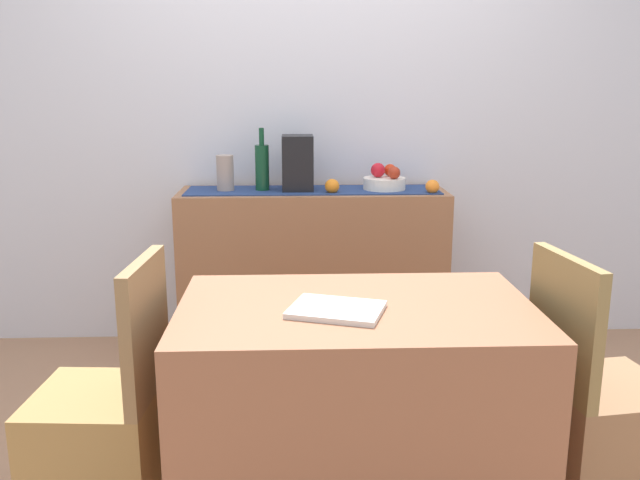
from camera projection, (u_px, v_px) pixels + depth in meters
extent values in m
cube|color=#A37658|center=(317.00, 436.00, 2.80)|extent=(6.40, 6.40, 0.02)
cube|color=silver|center=(309.00, 99.00, 3.63)|extent=(6.40, 0.06, 2.70)
cube|color=#986543|center=(313.00, 272.00, 3.59)|extent=(1.40, 0.42, 0.88)
cube|color=navy|center=(313.00, 190.00, 3.48)|extent=(1.31, 0.32, 0.01)
cylinder|color=white|center=(384.00, 183.00, 3.49)|extent=(0.22, 0.22, 0.06)
sphere|color=red|center=(378.00, 170.00, 3.49)|extent=(0.08, 0.08, 0.08)
sphere|color=red|center=(390.00, 170.00, 3.53)|extent=(0.06, 0.06, 0.06)
sphere|color=#A52E19|center=(394.00, 173.00, 3.43)|extent=(0.06, 0.06, 0.06)
cylinder|color=#124126|center=(262.00, 168.00, 3.45)|extent=(0.07, 0.07, 0.24)
cylinder|color=#124126|center=(261.00, 136.00, 3.41)|extent=(0.03, 0.03, 0.09)
cube|color=black|center=(298.00, 163.00, 3.45)|extent=(0.16, 0.18, 0.29)
cylinder|color=#A28F84|center=(225.00, 173.00, 3.45)|extent=(0.09, 0.09, 0.19)
sphere|color=orange|center=(432.00, 187.00, 3.39)|extent=(0.07, 0.07, 0.07)
sphere|color=orange|center=(332.00, 186.00, 3.39)|extent=(0.07, 0.07, 0.07)
cube|color=#955D40|center=(355.00, 410.00, 2.22)|extent=(1.14, 0.72, 0.74)
cube|color=white|center=(336.00, 310.00, 2.07)|extent=(0.33, 0.29, 0.02)
cube|color=olive|center=(100.00, 455.00, 2.22)|extent=(0.43, 0.43, 0.45)
cube|color=olive|center=(145.00, 329.00, 2.11)|extent=(0.07, 0.40, 0.45)
cube|color=#906846|center=(601.00, 444.00, 2.29)|extent=(0.45, 0.45, 0.45)
cube|color=olive|center=(564.00, 324.00, 2.16)|extent=(0.09, 0.40, 0.45)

